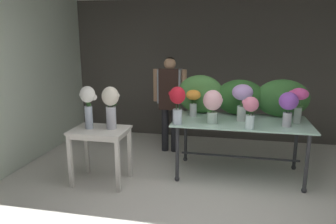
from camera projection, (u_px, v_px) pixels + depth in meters
The scene contains 16 objects.
ground_plane at pixel (210, 168), 4.79m from camera, with size 7.54×7.54×0.00m, color silver.
wall_back at pixel (219, 71), 6.04m from camera, with size 5.80×0.12×2.67m, color #4C4742.
wall_left at pixel (32, 77), 5.06m from camera, with size 0.12×3.39×2.67m, color silver.
display_table_glass at pixel (240, 129), 4.41m from camera, with size 1.86×0.95×0.82m.
side_table_white at pixel (100, 137), 4.20m from camera, with size 0.74×0.55×0.76m.
florist at pixel (170, 95), 5.32m from camera, with size 0.57×0.24×1.64m.
foliage_backdrop at pixel (240, 97), 4.66m from camera, with size 1.93×0.32×0.59m.
vase_violet_anemones at pixel (288, 105), 4.02m from camera, with size 0.24×0.24×0.45m.
vase_sunset_roses at pixel (193, 100), 4.58m from camera, with size 0.22×0.22×0.39m.
vase_rosy_hydrangea at pixel (251, 110), 3.93m from camera, with size 0.21×0.19×0.41m.
vase_blush_dahlias at pixel (213, 103), 4.18m from camera, with size 0.26×0.26×0.46m.
vase_lilac_peonies at pixel (242, 97), 4.29m from camera, with size 0.28×0.28×0.51m.
vase_fuchsia_lilies at pixel (299, 99), 4.19m from camera, with size 0.26×0.23×0.48m.
vase_crimson_carnations at pixel (177, 102), 4.14m from camera, with size 0.23×0.21×0.51m.
vase_white_roses_tall at pixel (88, 102), 4.13m from camera, with size 0.24×0.20×0.57m.
vase_cream_lisianthus_tall at pixel (111, 105), 4.12m from camera, with size 0.24×0.22×0.57m.
Camera 1 is at (0.29, -2.87, 1.93)m, focal length 33.51 mm.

